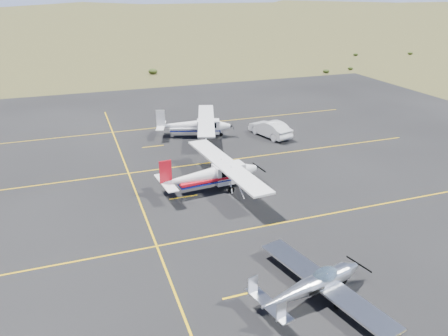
{
  "coord_description": "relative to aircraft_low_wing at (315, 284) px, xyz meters",
  "views": [
    {
      "loc": [
        -9.46,
        -19.07,
        13.61
      ],
      "look_at": [
        0.14,
        7.92,
        1.6
      ],
      "focal_mm": 35.0,
      "sensor_mm": 36.0,
      "label": 1
    }
  ],
  "objects": [
    {
      "name": "aircraft_cessna",
      "position": [
        -0.78,
        12.91,
        0.41
      ],
      "size": [
        6.72,
        11.16,
        2.82
      ],
      "rotation": [
        0.0,
        0.0,
        0.1
      ],
      "color": "white",
      "rests_on": "apron"
    },
    {
      "name": "aircraft_plain",
      "position": [
        1.39,
        24.78,
        0.36
      ],
      "size": [
        7.23,
        10.59,
        2.7
      ],
      "rotation": [
        0.0,
        0.0,
        -0.3
      ],
      "color": "white",
      "rests_on": "apron"
    },
    {
      "name": "apron",
      "position": [
        -0.05,
        11.9,
        -0.85
      ],
      "size": [
        72.0,
        72.0,
        0.02
      ],
      "primitive_type": "cube",
      "color": "black",
      "rests_on": "ground"
    },
    {
      "name": "ground",
      "position": [
        -0.05,
        4.9,
        -0.85
      ],
      "size": [
        1600.0,
        1600.0,
        0.0
      ],
      "primitive_type": "plane",
      "color": "#383D1C",
      "rests_on": "ground"
    },
    {
      "name": "sedan",
      "position": [
        8.25,
        22.42,
        -0.05
      ],
      "size": [
        2.89,
        5.06,
        1.58
      ],
      "primitive_type": "imported",
      "rotation": [
        0.0,
        0.0,
        3.41
      ],
      "color": "silver",
      "rests_on": "apron"
    },
    {
      "name": "aircraft_low_wing",
      "position": [
        0.0,
        0.0,
        0.0
      ],
      "size": [
        5.95,
        8.16,
        1.77
      ],
      "rotation": [
        0.0,
        0.0,
        0.23
      ],
      "color": "silver",
      "rests_on": "apron"
    }
  ]
}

